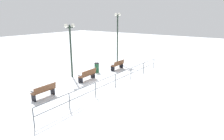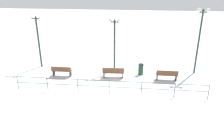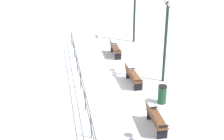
{
  "view_description": "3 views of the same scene",
  "coord_description": "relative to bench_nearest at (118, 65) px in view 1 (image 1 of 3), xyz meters",
  "views": [
    {
      "loc": [
        -10.45,
        10.92,
        5.03
      ],
      "look_at": [
        -1.47,
        -1.37,
        0.8
      ],
      "focal_mm": 31.43,
      "sensor_mm": 36.0,
      "label": 1
    },
    {
      "loc": [
        -16.28,
        -1.67,
        7.42
      ],
      "look_at": [
        -0.66,
        0.03,
        0.91
      ],
      "focal_mm": 35.94,
      "sensor_mm": 36.0,
      "label": 2
    },
    {
      "loc": [
        -3.92,
        -15.14,
        7.81
      ],
      "look_at": [
        -1.18,
        -0.14,
        0.97
      ],
      "focal_mm": 52.93,
      "sensor_mm": 36.0,
      "label": 3
    }
  ],
  "objects": [
    {
      "name": "bench_third",
      "position": [
        -0.1,
        8.33,
        0.0
      ],
      "size": [
        0.52,
        1.59,
        0.89
      ],
      "rotation": [
        0.0,
        0.0,
        -0.0
      ],
      "color": "brown",
      "rests_on": "ground"
    },
    {
      "name": "ground_plane",
      "position": [
        0.11,
        4.17,
        -0.48
      ],
      "size": [
        80.0,
        80.0,
        0.0
      ],
      "primitive_type": "plane",
      "color": "white",
      "rests_on": "ground"
    },
    {
      "name": "lamppost_middle",
      "position": [
        1.76,
        4.24,
        2.56
      ],
      "size": [
        0.31,
        1.02,
        4.41
      ],
      "color": "#1E2D23",
      "rests_on": "ground"
    },
    {
      "name": "waterfront_railing",
      "position": [
        -2.66,
        4.17,
        0.21
      ],
      "size": [
        0.05,
        13.11,
        1.01
      ],
      "color": "#4C5156",
      "rests_on": "ground"
    },
    {
      "name": "lamppost_near",
      "position": [
        1.76,
        -2.47,
        3.17
      ],
      "size": [
        0.32,
        0.96,
        5.29
      ],
      "color": "#1E2D23",
      "rests_on": "ground"
    },
    {
      "name": "trash_bin",
      "position": [
        0.95,
        1.99,
        -0.02
      ],
      "size": [
        0.42,
        0.42,
        0.9
      ],
      "color": "#1E4C2D",
      "rests_on": "ground"
    },
    {
      "name": "bench_nearest",
      "position": [
        0.0,
        0.0,
        0.0
      ],
      "size": [
        0.54,
        1.64,
        0.89
      ],
      "rotation": [
        0.0,
        0.0,
        -0.0
      ],
      "color": "brown",
      "rests_on": "ground"
    },
    {
      "name": "bench_second",
      "position": [
        0.05,
        4.16,
        0.0
      ],
      "size": [
        0.63,
        1.72,
        0.92
      ],
      "rotation": [
        0.0,
        0.0,
        0.04
      ],
      "color": "brown",
      "rests_on": "ground"
    }
  ]
}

